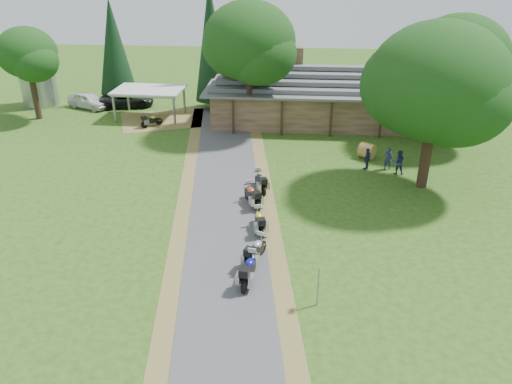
# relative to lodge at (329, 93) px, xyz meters

# --- Properties ---
(ground) EXTENTS (120.00, 120.00, 0.00)m
(ground) POSITION_rel_lodge_xyz_m (-6.00, -24.00, -2.45)
(ground) COLOR #2D4B15
(ground) RESTS_ON ground
(driveway) EXTENTS (51.95, 51.95, 0.00)m
(driveway) POSITION_rel_lodge_xyz_m (-6.50, -20.00, -2.45)
(driveway) COLOR #414143
(driveway) RESTS_ON ground
(lodge) EXTENTS (21.40, 9.40, 4.90)m
(lodge) POSITION_rel_lodge_xyz_m (0.00, 0.00, 0.00)
(lodge) COLOR brown
(lodge) RESTS_ON ground
(silo) EXTENTS (3.52, 3.52, 6.86)m
(silo) POSITION_rel_lodge_xyz_m (-27.97, 2.50, 0.98)
(silo) COLOR gray
(silo) RESTS_ON ground
(carport) EXTENTS (6.22, 4.28, 2.63)m
(carport) POSITION_rel_lodge_xyz_m (-16.09, -0.62, -1.14)
(carport) COLOR silver
(carport) RESTS_ON ground
(car_white_sedan) EXTENTS (4.44, 6.07, 1.87)m
(car_white_sedan) POSITION_rel_lodge_xyz_m (-22.87, 1.79, -1.52)
(car_white_sedan) COLOR white
(car_white_sedan) RESTS_ON ground
(car_dark_suv) EXTENTS (3.65, 5.97, 2.13)m
(car_dark_suv) POSITION_rel_lodge_xyz_m (-19.32, 2.47, -1.38)
(car_dark_suv) COLOR black
(car_dark_suv) RESTS_ON ground
(motorcycle_row_a) EXTENTS (0.99, 2.17, 1.43)m
(motorcycle_row_a) POSITION_rel_lodge_xyz_m (-4.75, -24.85, -1.74)
(motorcycle_row_a) COLOR #111796
(motorcycle_row_a) RESTS_ON ground
(motorcycle_row_b) EXTENTS (1.28, 2.14, 1.39)m
(motorcycle_row_b) POSITION_rel_lodge_xyz_m (-4.57, -23.20, -1.75)
(motorcycle_row_b) COLOR #9B9DA2
(motorcycle_row_b) RESTS_ON ground
(motorcycle_row_c) EXTENTS (1.06, 2.01, 1.31)m
(motorcycle_row_c) POSITION_rel_lodge_xyz_m (-4.63, -20.18, -1.79)
(motorcycle_row_c) COLOR yellow
(motorcycle_row_c) RESTS_ON ground
(motorcycle_row_d) EXTENTS (1.50, 2.15, 1.41)m
(motorcycle_row_d) POSITION_rel_lodge_xyz_m (-5.30, -17.17, -1.74)
(motorcycle_row_d) COLOR #CD4626
(motorcycle_row_d) RESTS_ON ground
(motorcycle_row_e) EXTENTS (1.24, 2.01, 1.31)m
(motorcycle_row_e) POSITION_rel_lodge_xyz_m (-4.96, -15.06, -1.79)
(motorcycle_row_e) COLOR black
(motorcycle_row_e) RESTS_ON ground
(motorcycle_carport_a) EXTENTS (1.70, 1.66, 1.23)m
(motorcycle_carport_a) POSITION_rel_lodge_xyz_m (-15.32, -3.17, -1.84)
(motorcycle_carport_a) COLOR yellow
(motorcycle_carport_a) RESTS_ON ground
(person_a) EXTENTS (0.58, 0.43, 1.95)m
(person_a) POSITION_rel_lodge_xyz_m (3.66, -10.97, -1.48)
(person_a) COLOR navy
(person_a) RESTS_ON ground
(person_b) EXTENTS (0.60, 0.45, 2.03)m
(person_b) POSITION_rel_lodge_xyz_m (4.24, -11.71, -1.44)
(person_b) COLOR navy
(person_b) RESTS_ON ground
(person_c) EXTENTS (0.60, 0.65, 1.86)m
(person_c) POSITION_rel_lodge_xyz_m (2.21, -11.14, -1.52)
(person_c) COLOR navy
(person_c) RESTS_ON ground
(hay_bale) EXTENTS (1.48, 1.50, 1.12)m
(hay_bale) POSITION_rel_lodge_xyz_m (2.47, -8.96, -1.89)
(hay_bale) COLOR olive
(hay_bale) RESTS_ON ground
(sign_post) EXTENTS (0.37, 0.06, 2.03)m
(sign_post) POSITION_rel_lodge_xyz_m (-1.64, -26.32, -1.43)
(sign_post) COLOR gray
(sign_post) RESTS_ON ground
(oak_lodge_left) EXTENTS (7.36, 7.36, 11.94)m
(oak_lodge_left) POSITION_rel_lodge_xyz_m (-6.74, -3.48, 3.52)
(oak_lodge_left) COLOR #113510
(oak_lodge_left) RESTS_ON ground
(oak_lodge_right) EXTENTS (7.29, 7.29, 10.86)m
(oak_lodge_right) POSITION_rel_lodge_xyz_m (9.05, -5.04, 2.98)
(oak_lodge_right) COLOR #113510
(oak_lodge_right) RESTS_ON ground
(oak_driveway) EXTENTS (8.40, 8.40, 11.06)m
(oak_driveway) POSITION_rel_lodge_xyz_m (5.47, -13.63, 3.08)
(oak_driveway) COLOR #113510
(oak_driveway) RESTS_ON ground
(oak_silo) EXTENTS (5.11, 5.11, 9.53)m
(oak_silo) POSITION_rel_lodge_xyz_m (-26.15, -1.83, 2.32)
(oak_silo) COLOR #113510
(oak_silo) RESTS_ON ground
(cedar_near) EXTENTS (3.31, 3.31, 11.64)m
(cedar_near) POSITION_rel_lodge_xyz_m (-10.84, 2.72, 3.37)
(cedar_near) COLOR black
(cedar_near) RESTS_ON ground
(cedar_far) EXTENTS (3.55, 3.55, 9.92)m
(cedar_far) POSITION_rel_lodge_xyz_m (-20.61, 4.25, 2.51)
(cedar_far) COLOR black
(cedar_far) RESTS_ON ground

